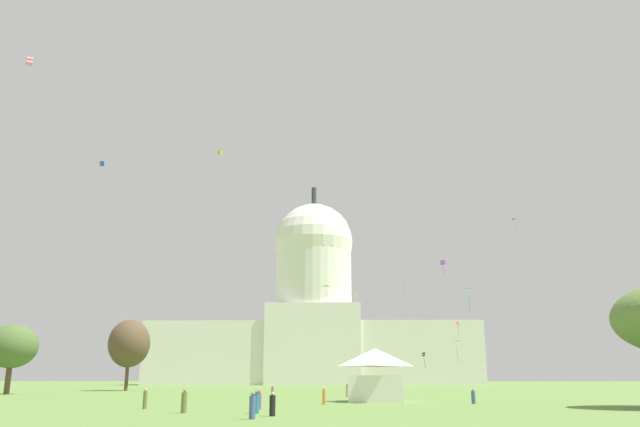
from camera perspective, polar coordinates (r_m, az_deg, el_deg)
capitol_building at (r=227.08m, az=-0.58°, el=-9.62°), size 113.76×28.57×71.03m
event_tent at (r=72.77m, az=5.01°, el=-14.26°), size 6.58×7.75×5.77m
tree_west_mid at (r=114.28m, az=-25.98°, el=-10.70°), size 9.11×8.77×10.87m
tree_west_far at (r=135.70m, az=-16.80°, el=-11.14°), size 11.06×11.27×13.92m
person_orange_back_left at (r=65.50m, az=0.37°, el=-16.13°), size 0.33×0.33×1.66m
person_olive_front_left at (r=58.09m, az=-15.47°, el=-15.82°), size 0.46×0.46×1.70m
person_grey_front_right at (r=82.20m, az=-4.30°, el=-15.80°), size 0.50×0.50×1.56m
person_black_front_center at (r=46.14m, az=-4.30°, el=-16.83°), size 0.53×0.53×1.61m
person_teal_deep_crowd at (r=49.43m, az=-5.75°, el=-16.62°), size 0.54×0.54×1.65m
person_olive_lawn_far_right at (r=50.86m, az=-12.13°, el=-16.28°), size 0.61×0.61×1.72m
person_denim_near_tent at (r=68.93m, az=13.64°, el=-15.76°), size 0.48×0.48×1.46m
person_tan_near_tree_west at (r=89.93m, az=2.48°, el=-15.67°), size 0.57×0.57×1.72m
person_denim_mid_center at (r=42.98m, az=-6.11°, el=-16.92°), size 0.49×0.49×1.68m
person_purple_near_tree_east at (r=55.65m, az=-5.51°, el=-16.40°), size 0.44×0.44×1.59m
kite_violet_mid at (r=160.99m, az=11.00°, el=-4.36°), size 1.17×1.15×3.81m
kite_black_low at (r=172.29m, az=9.31°, el=-12.42°), size 0.90×0.85×4.08m
kite_cyan_low at (r=107.76m, az=13.48°, el=-6.83°), size 1.86×1.65×3.65m
kite_green_low at (r=142.80m, az=-16.97°, el=-8.46°), size 1.28×1.04×1.87m
kite_white_mid at (r=145.51m, az=3.28°, el=-7.40°), size 0.87×0.42×3.56m
kite_gold_high at (r=151.99m, az=-8.98°, el=5.42°), size 1.25×1.23×1.02m
kite_pink_high at (r=89.81m, az=-24.68°, el=12.36°), size 1.05×1.06×0.87m
kite_turquoise_low at (r=118.78m, az=12.03°, el=-11.37°), size 1.18×1.58×3.57m
kite_blue_mid at (r=104.76m, az=-19.03°, el=4.27°), size 0.63×0.55×0.82m
kite_magenta_mid at (r=129.97m, az=17.29°, el=-0.66°), size 0.91×1.61×2.98m
kite_lime_mid at (r=156.74m, az=0.61°, el=-6.63°), size 1.89×1.28×2.76m
kite_orange_mid at (r=152.12m, az=7.34°, el=-6.05°), size 1.08×1.12×4.05m
kite_red_low at (r=171.07m, az=12.29°, el=-9.74°), size 0.81×0.92×3.15m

